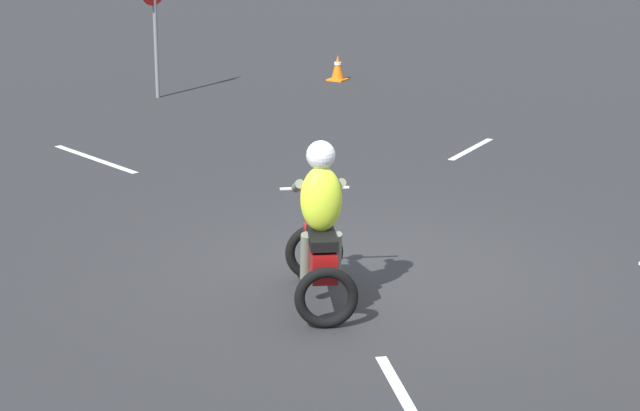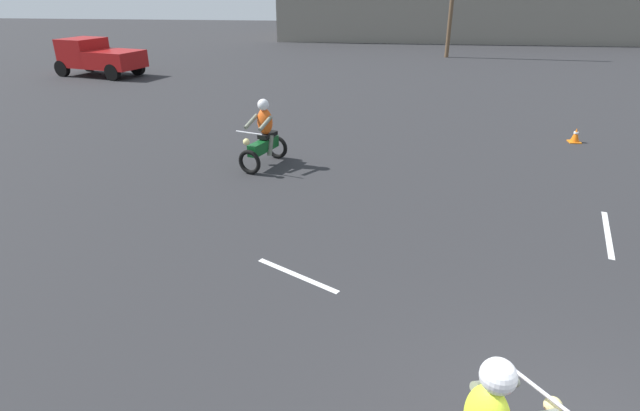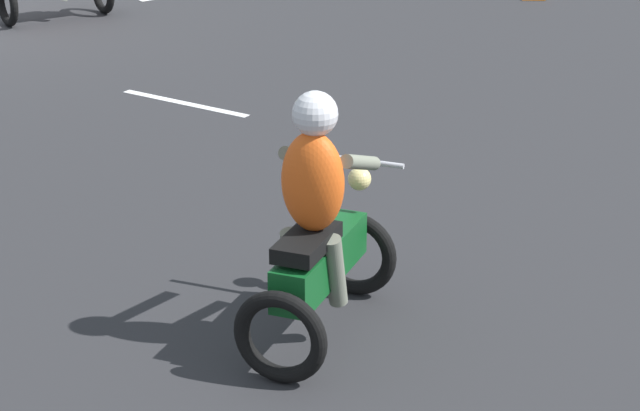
{
  "view_description": "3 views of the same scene",
  "coord_description": "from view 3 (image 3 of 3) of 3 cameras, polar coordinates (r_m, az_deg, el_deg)",
  "views": [
    {
      "loc": [
        -10.89,
        -5.85,
        4.44
      ],
      "look_at": [
        -1.02,
        0.01,
        1.0
      ],
      "focal_mm": 70.0,
      "sensor_mm": 36.0,
      "label": 1
    },
    {
      "loc": [
        -2.06,
        -3.03,
        4.18
      ],
      "look_at": [
        -2.94,
        4.25,
        0.9
      ],
      "focal_mm": 28.0,
      "sensor_mm": 36.0,
      "label": 2
    },
    {
      "loc": [
        -5.22,
        15.66,
        3.79
      ],
      "look_at": [
        -4.85,
        8.5,
        0.9
      ],
      "focal_mm": 70.0,
      "sensor_mm": 36.0,
      "label": 3
    }
  ],
  "objects": [
    {
      "name": "motorcycle_rider_background",
      "position": [
        7.77,
        -0.09,
        -1.28
      ],
      "size": [
        1.03,
        1.55,
        1.66
      ],
      "rotation": [
        0.0,
        0.0,
        2.82
      ],
      "color": "black",
      "rests_on": "ground"
    },
    {
      "name": "lane_stripe_nw",
      "position": [
        12.85,
        -6.2,
        4.68
      ],
      "size": [
        1.41,
        0.89,
        0.01
      ],
      "primitive_type": "cube",
      "rotation": [
        0.0,
        0.0,
        4.18
      ],
      "color": "silver",
      "rests_on": "ground"
    }
  ]
}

